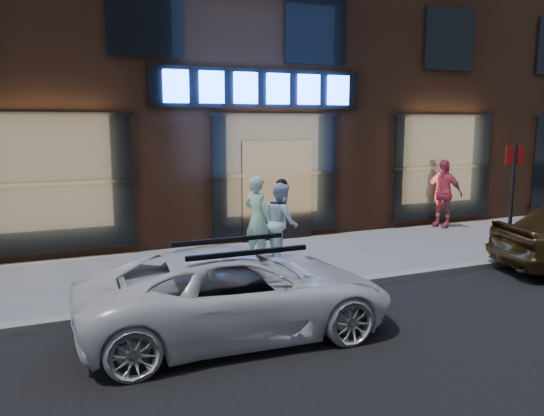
{
  "coord_description": "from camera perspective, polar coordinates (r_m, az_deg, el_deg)",
  "views": [
    {
      "loc": [
        -4.99,
        -7.71,
        2.86
      ],
      "look_at": [
        -1.1,
        1.6,
        1.2
      ],
      "focal_mm": 35.0,
      "sensor_mm": 36.0,
      "label": 1
    }
  ],
  "objects": [
    {
      "name": "storefront_building",
      "position": [
        16.63,
        -5.23,
        17.22
      ],
      "size": [
        30.2,
        8.28,
        10.3
      ],
      "color": "#54301E",
      "rests_on": "ground"
    },
    {
      "name": "curb",
      "position": [
        9.6,
        9.89,
        -7.75
      ],
      "size": [
        60.0,
        0.25,
        0.12
      ],
      "primitive_type": "cube",
      "color": "gray",
      "rests_on": "ground"
    },
    {
      "name": "passerby",
      "position": [
        15.1,
        17.87,
        1.52
      ],
      "size": [
        0.88,
        1.17,
        1.84
      ],
      "primitive_type": "imported",
      "rotation": [
        0.0,
        0.0,
        -1.11
      ],
      "color": "#BA4C6A",
      "rests_on": "ground"
    },
    {
      "name": "man_bowtie",
      "position": [
        10.9,
        -1.58,
        -1.13
      ],
      "size": [
        0.67,
        0.76,
        1.76
      ],
      "primitive_type": "imported",
      "rotation": [
        0.0,
        0.0,
        2.06
      ],
      "color": "#C2FFE0",
      "rests_on": "ground"
    },
    {
      "name": "man_cap",
      "position": [
        10.85,
        1.04,
        -1.5
      ],
      "size": [
        0.72,
        0.87,
        1.64
      ],
      "primitive_type": "imported",
      "rotation": [
        0.0,
        0.0,
        1.44
      ],
      "color": "white",
      "rests_on": "ground"
    },
    {
      "name": "white_suv",
      "position": [
        7.22,
        -3.67,
        -9.02
      ],
      "size": [
        4.3,
        2.11,
        1.18
      ],
      "primitive_type": "imported",
      "rotation": [
        0.0,
        0.0,
        1.53
      ],
      "color": "white",
      "rests_on": "ground"
    },
    {
      "name": "ground",
      "position": [
        9.62,
        9.88,
        -8.1
      ],
      "size": [
        90.0,
        90.0,
        0.0
      ],
      "primitive_type": "plane",
      "color": "slate",
      "rests_on": "ground"
    },
    {
      "name": "sign_post",
      "position": [
        11.62,
        24.43,
        1.54
      ],
      "size": [
        0.38,
        0.14,
        2.4
      ],
      "rotation": [
        0.0,
        0.0,
        -0.28
      ],
      "color": "#262628",
      "rests_on": "ground"
    }
  ]
}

